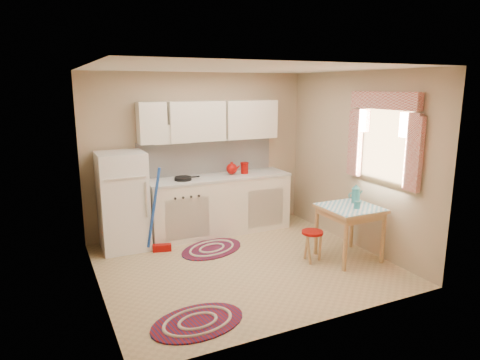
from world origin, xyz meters
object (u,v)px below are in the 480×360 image
at_px(fridge, 123,201).
at_px(table, 349,233).
at_px(base_cabinets, 219,206).
at_px(stool, 312,246).

xyz_separation_m(fridge, table, (2.66, -1.68, -0.34)).
distance_m(base_cabinets, table, 2.08).
height_order(base_cabinets, stool, base_cabinets).
xyz_separation_m(base_cabinets, stool, (0.66, -1.60, -0.23)).
relative_size(base_cabinets, stool, 5.36).
height_order(fridge, table, fridge).
distance_m(fridge, base_cabinets, 1.52).
bearing_deg(stool, base_cabinets, 112.40).
bearing_deg(base_cabinets, table, -56.00).
height_order(fridge, base_cabinets, fridge).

